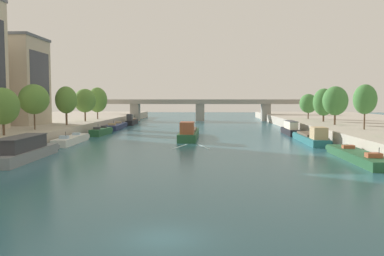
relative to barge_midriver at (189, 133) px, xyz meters
name	(u,v)px	position (x,y,z in m)	size (l,w,h in m)	color
ground_plane	(163,239)	(1.02, -52.19, -1.01)	(400.00, 400.00, 0.00)	#2D6070
barge_midriver	(189,133)	(0.00, 0.00, 0.00)	(3.31, 18.09, 3.33)	#235633
wake_behind_barge	(192,147)	(0.98, -12.23, -1.00)	(5.60, 5.91, 0.03)	#A0CCD6
moored_boat_left_gap_after	(24,150)	(-18.24, -26.27, 0.19)	(3.47, 15.04, 2.87)	gray
moored_boat_left_second	(72,140)	(-18.67, -8.36, -0.42)	(2.67, 13.59, 2.23)	silver
moored_boat_left_near	(101,131)	(-17.89, 6.96, -0.32)	(2.39, 10.23, 2.42)	#235633
moored_boat_left_downstream	(116,126)	(-18.76, 23.68, -0.41)	(3.64, 16.65, 2.25)	#1E284C
moored_boat_left_upstream	(132,121)	(-17.89, 39.55, -0.05)	(2.27, 11.91, 3.13)	black
moored_boat_right_far	(357,156)	(20.88, -25.06, -0.48)	(3.10, 16.84, 2.13)	#235633
moored_boat_right_lone	(311,138)	(20.34, -6.25, -0.13)	(3.18, 16.83, 2.93)	#23666B
moored_boat_right_downstream	(290,129)	(20.18, 9.50, 0.15)	(2.20, 11.86, 2.81)	black
tree_left_past_mid	(3,106)	(-24.40, -18.86, 5.19)	(4.35, 4.35, 6.47)	brown
tree_left_nearest	(34,99)	(-24.59, -8.59, 6.13)	(4.78, 4.78, 7.32)	brown
tree_left_distant	(66,100)	(-23.64, 3.49, 5.98)	(4.06, 4.06, 7.35)	brown
tree_left_far	(85,101)	(-23.73, 15.60, 5.81)	(4.74, 4.74, 7.20)	brown
tree_left_midway	(97,100)	(-23.66, 25.46, 5.96)	(4.77, 4.77, 7.79)	brown
tree_right_midway	(365,99)	(28.77, -6.44, 6.12)	(3.71, 3.71, 7.30)	brown
tree_right_third	(335,101)	(27.82, 5.58, 5.82)	(4.76, 4.76, 7.38)	brown
tree_right_distant	(324,102)	(28.83, 16.64, 5.49)	(4.61, 4.61, 7.25)	brown
tree_right_past_mid	(308,103)	(28.45, 28.35, 5.07)	(4.36, 4.36, 6.20)	brown
building_left_corner	(6,81)	(-35.56, 4.27, 9.72)	(13.70, 11.28, 16.94)	#B2A38E
bridge_far	(200,107)	(1.02, 59.68, 3.56)	(66.99, 4.40, 7.06)	gray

